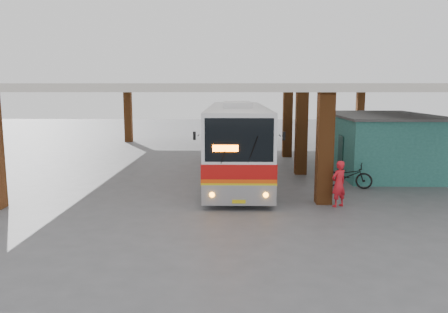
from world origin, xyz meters
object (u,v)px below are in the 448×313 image
Objects in this scene: motorcycle at (348,175)px; pedestrian at (339,184)px; coach_bus at (237,140)px; red_chair at (324,156)px.

motorcycle is 1.23× the size of pedestrian.
coach_bus reaches higher than pedestrian.
red_chair is (1.51, 10.02, -0.48)m from pedestrian.
motorcycle is at bearing -26.73° from coach_bus.
coach_bus is 7.02m from red_chair.
motorcycle is at bearing -141.15° from pedestrian.
red_chair is (5.36, 4.28, -1.51)m from coach_bus.
coach_bus reaches higher than motorcycle.
motorcycle is (5.02, -2.49, -1.34)m from coach_bus.
coach_bus is 6.99m from pedestrian.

